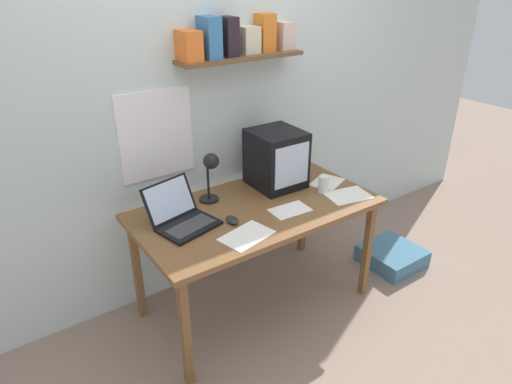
{
  "coord_description": "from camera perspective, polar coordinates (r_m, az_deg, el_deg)",
  "views": [
    {
      "loc": [
        -1.4,
        -2.01,
        2.07
      ],
      "look_at": [
        0.0,
        0.0,
        0.85
      ],
      "focal_mm": 32.0,
      "sensor_mm": 36.0,
      "label": 1
    }
  ],
  "objects": [
    {
      "name": "loose_paper_near_laptop",
      "position": [
        2.75,
        4.28,
        -2.26
      ],
      "size": [
        0.25,
        0.17,
        0.0
      ],
      "rotation": [
        0.0,
        0.0,
        -0.06
      ],
      "color": "white",
      "rests_on": "corner_desk"
    },
    {
      "name": "corner_desk",
      "position": [
        2.82,
        -0.0,
        -2.97
      ],
      "size": [
        1.48,
        0.79,
        0.75
      ],
      "color": "brown",
      "rests_on": "ground_plane"
    },
    {
      "name": "crt_monitor",
      "position": [
        3.0,
        2.54,
        4.2
      ],
      "size": [
        0.32,
        0.35,
        0.38
      ],
      "rotation": [
        0.0,
        0.0,
        -0.02
      ],
      "color": "black",
      "rests_on": "corner_desk"
    },
    {
      "name": "open_notebook",
      "position": [
        2.98,
        11.45,
        -0.42
      ],
      "size": [
        0.31,
        0.25,
        0.0
      ],
      "rotation": [
        0.0,
        0.0,
        -0.2
      ],
      "color": "white",
      "rests_on": "corner_desk"
    },
    {
      "name": "floor_cushion",
      "position": [
        3.69,
        16.61,
        -7.66
      ],
      "size": [
        0.41,
        0.41,
        0.13
      ],
      "color": "teal",
      "rests_on": "ground_plane"
    },
    {
      "name": "laptop",
      "position": [
        2.62,
        -9.44,
        -2.8
      ],
      "size": [
        0.39,
        0.39,
        0.23
      ],
      "rotation": [
        0.0,
        0.0,
        0.23
      ],
      "color": "black",
      "rests_on": "corner_desk"
    },
    {
      "name": "loose_paper_near_monitor",
      "position": [
        3.13,
        8.87,
        1.23
      ],
      "size": [
        0.28,
        0.25,
        0.0
      ],
      "rotation": [
        0.0,
        0.0,
        0.39
      ],
      "color": "white",
      "rests_on": "corner_desk"
    },
    {
      "name": "computer_mouse",
      "position": [
        2.62,
        -2.99,
        -3.51
      ],
      "size": [
        0.07,
        0.11,
        0.03
      ],
      "rotation": [
        0.0,
        0.0,
        -0.07
      ],
      "color": "#232326",
      "rests_on": "corner_desk"
    },
    {
      "name": "desk_lamp",
      "position": [
        2.75,
        -5.72,
        2.81
      ],
      "size": [
        0.12,
        0.17,
        0.33
      ],
      "rotation": [
        0.0,
        0.0,
        -0.08
      ],
      "color": "black",
      "rests_on": "corner_desk"
    },
    {
      "name": "ground_plane",
      "position": [
        3.21,
        -0.0,
        -13.63
      ],
      "size": [
        12.0,
        12.0,
        0.0
      ],
      "primitive_type": "plane",
      "color": "gray"
    },
    {
      "name": "juice_glass",
      "position": [
        2.98,
        8.41,
        0.87
      ],
      "size": [
        0.06,
        0.06,
        0.11
      ],
      "color": "white",
      "rests_on": "corner_desk"
    },
    {
      "name": "back_wall",
      "position": [
        2.99,
        -5.72,
        11.6
      ],
      "size": [
        5.6,
        0.24,
        2.6
      ],
      "color": "silver",
      "rests_on": "ground_plane"
    },
    {
      "name": "printed_handout",
      "position": [
        2.5,
        -1.16,
        -5.48
      ],
      "size": [
        0.32,
        0.25,
        0.0
      ],
      "rotation": [
        0.0,
        0.0,
        0.22
      ],
      "color": "white",
      "rests_on": "corner_desk"
    }
  ]
}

